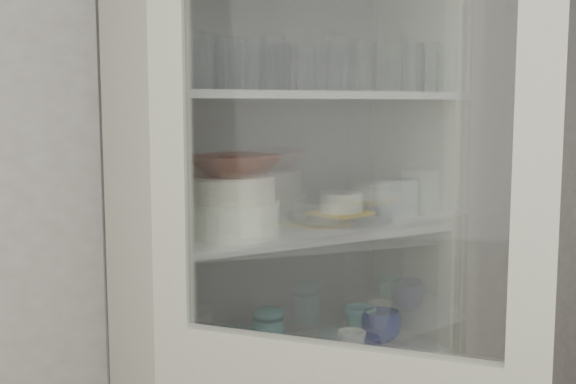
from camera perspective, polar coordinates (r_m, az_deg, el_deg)
wall_back at (r=2.28m, az=-7.23°, el=-1.29°), size 3.60×0.02×2.60m
pantry_cabinet at (r=2.30m, az=-0.80°, el=-10.32°), size 1.00×0.45×2.10m
tumbler_0 at (r=1.92m, az=-4.82°, el=10.07°), size 0.08×0.08×0.14m
tumbler_1 at (r=1.87m, az=-6.56°, el=10.20°), size 0.08×0.08×0.14m
tumbler_2 at (r=1.99m, az=-1.26°, el=10.14°), size 0.09×0.09×0.15m
tumbler_3 at (r=2.07m, az=4.06°, el=10.10°), size 0.09×0.09×0.16m
tumbler_4 at (r=2.10m, az=6.06°, el=9.80°), size 0.08×0.08×0.14m
tumbler_5 at (r=2.24m, az=9.85°, el=9.64°), size 0.08×0.08×0.15m
tumbler_6 at (r=2.27m, az=10.98°, el=9.63°), size 0.10×0.10×0.15m
tumbler_7 at (r=1.95m, az=-10.18°, el=9.97°), size 0.09×0.09×0.14m
tumbler_8 at (r=2.07m, az=-4.98°, el=9.82°), size 0.09×0.09×0.14m
tumbler_9 at (r=2.15m, az=-0.69°, el=9.77°), size 0.09×0.09×0.14m
tumbler_10 at (r=2.07m, az=-2.48°, el=9.91°), size 0.09×0.09×0.14m
tumbler_11 at (r=2.14m, az=-0.64°, el=9.64°), size 0.08×0.08×0.13m
goblet_0 at (r=2.08m, az=-11.59°, el=10.17°), size 0.08×0.08×0.17m
goblet_1 at (r=2.24m, az=-0.56°, el=10.01°), size 0.07×0.07×0.17m
goblet_2 at (r=2.37m, az=4.94°, el=9.80°), size 0.07×0.07×0.16m
goblet_3 at (r=2.32m, az=3.60°, el=9.90°), size 0.07×0.07×0.17m
plate_stack_front at (r=2.00m, az=-4.29°, el=-2.11°), size 0.25×0.25×0.10m
plate_stack_back at (r=2.16m, az=-7.28°, el=-1.66°), size 0.19×0.19×0.08m
cream_bowl at (r=1.99m, az=-4.31°, el=0.28°), size 0.23×0.23×0.07m
terracotta_bowl at (r=1.98m, az=-4.33°, el=2.14°), size 0.27×0.27×0.06m
glass_platter at (r=2.27m, az=4.17°, el=-2.03°), size 0.38×0.38×0.02m
yellow_trivet at (r=2.27m, az=4.18°, el=-1.67°), size 0.19×0.19×0.01m
white_ramekin at (r=2.27m, az=4.18°, el=-0.79°), size 0.14×0.14×0.06m
grey_bowl_stack at (r=2.40m, az=8.54°, el=-0.40°), size 0.15×0.15×0.12m
mug_blue at (r=2.39m, az=7.38°, el=-10.46°), size 0.17×0.17×0.10m
mug_teal at (r=2.43m, az=5.70°, el=-10.14°), size 0.12×0.12×0.10m
mug_white at (r=2.24m, az=5.03°, el=-11.91°), size 0.10×0.10×0.08m
teal_jar at (r=2.29m, az=-1.55°, el=-10.96°), size 0.10×0.10×0.12m
measuring_cups at (r=2.10m, az=-3.64°, el=-13.73°), size 0.10×0.10×0.04m
white_canister at (r=2.12m, az=-10.33°, el=-12.48°), size 0.13×0.13×0.12m
tumbler_12 at (r=2.04m, az=1.44°, el=9.70°), size 0.06×0.06×0.12m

